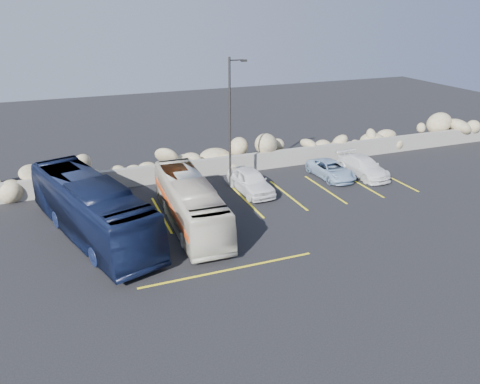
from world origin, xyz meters
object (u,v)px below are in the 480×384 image
object	(u,v)px
car_c	(363,167)
vintage_bus	(190,202)
tour_coach	(91,208)
car_a	(251,181)
lamppost	(231,121)
car_d	(331,170)

from	to	relation	value
car_c	vintage_bus	bearing A→B (deg)	-168.57
tour_coach	car_a	bearing A→B (deg)	-2.17
tour_coach	vintage_bus	bearing A→B (deg)	-22.96
car_a	car_c	distance (m)	8.19
car_a	car_c	world-z (taller)	car_a
lamppost	tour_coach	bearing A→B (deg)	-156.54
car_a	car_c	xyz separation A→B (m)	(8.19, -0.02, -0.08)
lamppost	car_c	bearing A→B (deg)	-7.86
lamppost	car_c	distance (m)	9.81
lamppost	vintage_bus	xyz separation A→B (m)	(-3.86, -4.27, -3.05)
lamppost	car_d	world-z (taller)	lamppost
car_a	vintage_bus	bearing A→B (deg)	-150.01
car_c	car_d	size ratio (longest dim) A/B	1.10
vintage_bus	car_c	size ratio (longest dim) A/B	2.03
car_d	car_a	bearing A→B (deg)	-177.62
lamppost	car_d	distance (m)	7.79
vintage_bus	tour_coach	distance (m)	4.89
car_c	car_d	xyz separation A→B (m)	(-2.22, 0.44, -0.08)
vintage_bus	car_d	xyz separation A→B (m)	(10.65, 3.47, -0.69)
vintage_bus	car_d	size ratio (longest dim) A/B	2.23
vintage_bus	car_c	bearing A→B (deg)	15.00
lamppost	car_a	size ratio (longest dim) A/B	1.89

